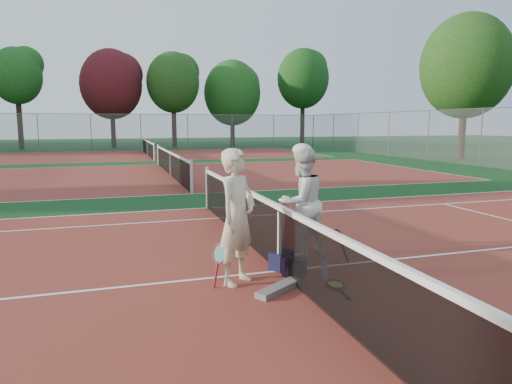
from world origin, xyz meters
TOP-DOWN VIEW (x-y plane):
  - ground at (0.00, 0.00)m, footprint 130.00×130.00m
  - court_main at (0.00, 0.00)m, footprint 23.77×10.97m
  - court_far_a at (0.00, 13.50)m, footprint 23.77×10.97m
  - court_far_b at (0.00, 27.00)m, footprint 23.77×10.97m
  - net_main at (0.00, 0.00)m, footprint 0.10×10.98m
  - net_far_a at (0.00, 13.50)m, footprint 0.10×10.98m
  - net_far_b at (0.00, 27.00)m, footprint 0.10×10.98m
  - fence_back at (0.00, 34.00)m, footprint 32.00×0.06m
  - player_a at (-0.73, -0.29)m, footprint 0.82×0.80m
  - player_b at (0.63, 0.67)m, footprint 1.07×0.95m
  - racket_red at (-1.00, -0.32)m, footprint 0.32×0.33m
  - racket_black_held at (1.03, 0.04)m, footprint 0.28×0.29m
  - racket_spare at (0.49, -0.90)m, footprint 0.32×0.62m
  - sports_bag_navy at (0.07, 0.09)m, footprint 0.42×0.38m
  - sports_bag_purple at (0.14, -0.26)m, footprint 0.40×0.38m
  - net_cover_canvas at (-0.29, -0.79)m, footprint 0.78×0.60m
  - water_bottle at (0.49, -0.54)m, footprint 0.09×0.09m
  - tree_back_1 at (-9.80, 37.13)m, footprint 4.12×4.12m
  - tree_back_maroon at (-2.24, 37.45)m, footprint 5.42×5.42m
  - tree_back_3 at (3.19, 36.86)m, footprint 4.82×4.82m
  - tree_back_4 at (9.15, 38.29)m, footprint 5.57×5.57m
  - tree_back_5 at (16.03, 36.72)m, footprint 5.14×5.14m
  - tree_right_1 at (19.01, 17.81)m, footprint 5.63×5.63m

SIDE VIEW (x-z plane):
  - ground at x=0.00m, z-range 0.00..0.00m
  - court_main at x=0.00m, z-range 0.00..0.01m
  - court_far_a at x=0.00m, z-range 0.00..0.01m
  - court_far_b at x=0.00m, z-range 0.00..0.01m
  - racket_spare at x=0.49m, z-range 0.00..0.07m
  - net_cover_canvas at x=-0.29m, z-range 0.00..0.09m
  - sports_bag_purple at x=0.14m, z-range 0.00..0.27m
  - sports_bag_navy at x=0.07m, z-range 0.00..0.27m
  - water_bottle at x=0.49m, z-range 0.00..0.30m
  - racket_black_held at x=1.03m, z-range 0.00..0.57m
  - racket_red at x=-1.00m, z-range 0.00..0.58m
  - net_main at x=0.00m, z-range 0.00..1.02m
  - net_far_a at x=0.00m, z-range 0.00..1.02m
  - net_far_b at x=0.00m, z-range 0.00..1.02m
  - player_b at x=0.63m, z-range 0.00..1.84m
  - player_a at x=-0.73m, z-range 0.00..1.89m
  - fence_back at x=0.00m, z-range 0.00..3.00m
  - tree_back_4 at x=9.15m, z-range 0.99..9.40m
  - tree_back_maroon at x=-2.24m, z-range 1.27..10.08m
  - tree_right_1 at x=19.01m, z-range 1.25..10.25m
  - tree_back_3 at x=3.19m, z-range 1.56..10.27m
  - tree_back_1 at x=-9.80m, z-range 1.86..10.41m
  - tree_back_5 at x=16.03m, z-range 1.82..11.40m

